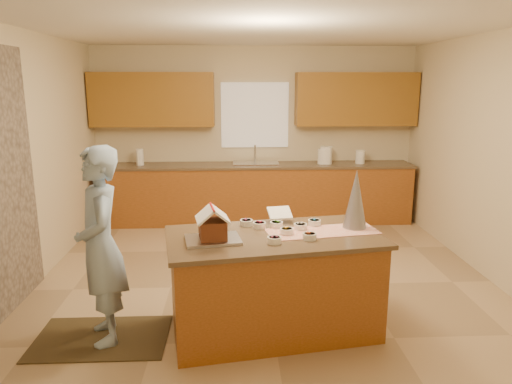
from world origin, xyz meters
TOP-DOWN VIEW (x-y plane):
  - floor at (0.00, 0.00)m, footprint 5.50×5.50m
  - ceiling at (0.00, 0.00)m, footprint 5.50×5.50m
  - wall_back at (0.00, 2.75)m, footprint 5.50×5.50m
  - wall_front at (0.00, -2.75)m, footprint 5.50×5.50m
  - wall_left at (-2.50, 0.00)m, footprint 5.50×5.50m
  - wall_right at (2.50, 0.00)m, footprint 5.50×5.50m
  - window_curtain at (0.00, 2.72)m, footprint 1.05×0.03m
  - back_counter_base at (0.00, 2.45)m, footprint 4.80×0.60m
  - back_counter_top at (0.00, 2.45)m, footprint 4.85×0.63m
  - upper_cabinet_left at (-1.55, 2.57)m, footprint 1.85×0.35m
  - upper_cabinet_right at (1.55, 2.57)m, footprint 1.85×0.35m
  - sink at (0.00, 2.45)m, footprint 0.70×0.45m
  - faucet at (0.00, 2.63)m, footprint 0.03×0.03m
  - island_base at (0.00, -0.94)m, footprint 1.85×1.14m
  - island_top at (0.00, -0.94)m, footprint 1.94×1.23m
  - table_runner at (0.43, -0.87)m, footprint 1.01×0.50m
  - baking_tray at (-0.51, -1.07)m, footprint 0.49×0.40m
  - cookbook at (0.08, -0.56)m, footprint 0.24×0.20m
  - tinsel_tree at (0.73, -0.77)m, footprint 0.24×0.24m
  - rug at (-1.49, -1.02)m, footprint 1.13×0.73m
  - boy at (-1.44, -1.02)m, footprint 0.58×0.70m
  - canister_a at (1.05, 2.45)m, footprint 0.17×0.17m
  - canister_b at (1.09, 2.45)m, footprint 0.19×0.19m
  - canister_c at (1.63, 2.45)m, footprint 0.15×0.15m
  - paper_towel at (-1.76, 2.45)m, footprint 0.11×0.11m
  - gingerbread_house at (-0.51, -1.07)m, footprint 0.30×0.31m
  - candy_bowls at (0.09, -0.84)m, footprint 0.73×0.61m

SIDE VIEW (x-z plane):
  - floor at x=0.00m, z-range 0.00..0.00m
  - rug at x=-1.49m, z-range 0.00..0.01m
  - island_base at x=0.00m, z-range 0.00..0.85m
  - back_counter_base at x=0.00m, z-range 0.00..0.88m
  - boy at x=-1.44m, z-range 0.01..1.67m
  - island_top at x=0.00m, z-range 0.85..0.89m
  - table_runner at x=0.43m, z-range 0.89..0.89m
  - sink at x=0.00m, z-range 0.83..0.95m
  - baking_tray at x=-0.51m, z-range 0.89..0.91m
  - back_counter_top at x=0.00m, z-range 0.88..0.92m
  - candy_bowls at x=0.09m, z-range 0.89..0.94m
  - cookbook at x=0.08m, z-range 0.93..1.02m
  - gingerbread_house at x=-0.51m, z-range 0.88..1.15m
  - canister_c at x=1.63m, z-range 0.92..1.13m
  - canister_a at x=1.05m, z-range 0.92..1.15m
  - paper_towel at x=-1.76m, z-range 0.92..1.17m
  - canister_b at x=1.09m, z-range 0.92..1.19m
  - faucet at x=0.00m, z-range 0.92..1.20m
  - tinsel_tree at x=0.73m, z-range 0.89..1.42m
  - wall_back at x=0.00m, z-range 1.35..1.35m
  - wall_front at x=0.00m, z-range 1.35..1.35m
  - wall_left at x=-2.50m, z-range 1.35..1.35m
  - wall_right at x=2.50m, z-range 1.35..1.35m
  - window_curtain at x=0.00m, z-range 1.15..2.15m
  - upper_cabinet_left at x=-1.55m, z-range 1.50..2.30m
  - upper_cabinet_right at x=1.55m, z-range 1.50..2.30m
  - ceiling at x=0.00m, z-range 2.70..2.70m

